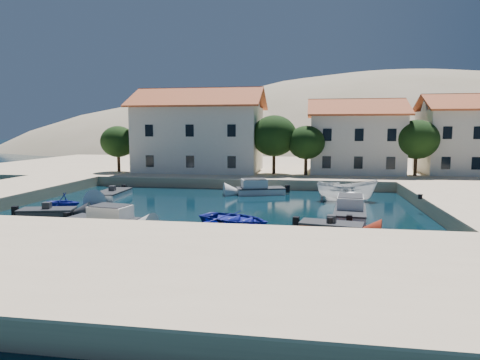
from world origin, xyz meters
name	(u,v)px	position (x,y,z in m)	size (l,w,h in m)	color
ground	(179,240)	(0.00, 0.00, 0.00)	(400.00, 400.00, 0.00)	black
quay_south	(133,266)	(0.00, -6.00, 0.50)	(52.00, 12.00, 1.00)	#CDB18C
quay_north	(274,168)	(2.00, 38.00, 0.50)	(80.00, 36.00, 1.00)	#CDB18C
hills	(350,217)	(20.64, 123.62, -23.40)	(254.00, 176.00, 99.00)	gray
building_left	(200,129)	(-6.00, 28.00, 5.94)	(14.70, 9.45, 9.70)	beige
building_mid	(355,135)	(12.00, 29.00, 5.22)	(10.50, 8.40, 8.30)	beige
building_right	(464,133)	(24.00, 30.00, 5.47)	(9.45, 8.40, 8.80)	beige
trees	(288,139)	(4.51, 25.46, 4.84)	(37.30, 5.30, 6.45)	#382314
bollards	(241,207)	(2.80, 3.87, 1.15)	(29.36, 9.56, 0.30)	black
motorboat_grey_sw	(47,213)	(-10.46, 4.18, 0.30)	(3.81, 2.36, 1.25)	#2D2E31
cabin_cruiser_south	(102,220)	(-5.33, 1.87, 0.48)	(4.61, 2.56, 1.60)	silver
rowboat_south	(235,225)	(2.35, 4.12, 0.00)	(3.35, 4.69, 0.97)	#1B2398
motorboat_red_se	(331,228)	(8.19, 2.84, 0.30)	(3.75, 2.22, 1.25)	maroon
cabin_cruiser_east	(350,211)	(9.61, 7.22, 0.48)	(2.53, 5.20, 1.60)	silver
boat_east	(347,201)	(10.00, 14.43, 0.00)	(1.88, 4.99, 1.93)	silver
motorboat_white_ne	(353,193)	(10.71, 16.87, 0.30)	(2.62, 3.45, 1.25)	silver
rowboat_west	(63,209)	(-11.16, 7.17, 0.00)	(2.32, 2.68, 1.41)	#1B2398
motorboat_white_west	(113,194)	(-9.94, 12.77, 0.29)	(2.18, 4.55, 1.25)	silver
cabin_cruiser_north	(261,189)	(2.52, 16.86, 0.48)	(4.68, 3.08, 1.60)	silver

